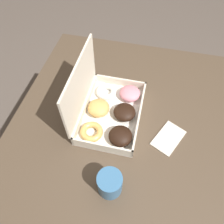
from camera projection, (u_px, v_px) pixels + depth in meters
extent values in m
plane|color=#564C44|center=(124.00, 176.00, 1.54)|extent=(8.00, 8.00, 0.00)
cube|color=#4C3D2D|center=(131.00, 122.00, 0.97)|extent=(1.05, 1.03, 0.03)
cylinder|color=#4C3D2D|center=(207.00, 106.00, 1.47)|extent=(0.06, 0.06, 0.69)
cylinder|color=#4C3D2D|center=(76.00, 83.00, 1.59)|extent=(0.06, 0.06, 0.69)
cube|color=silver|center=(112.00, 115.00, 0.97)|extent=(0.36, 0.25, 0.01)
cube|color=beige|center=(139.00, 116.00, 0.93)|extent=(0.36, 0.01, 0.04)
cube|color=beige|center=(86.00, 106.00, 0.97)|extent=(0.36, 0.01, 0.04)
cube|color=beige|center=(102.00, 147.00, 0.85)|extent=(0.01, 0.25, 0.04)
cube|color=beige|center=(120.00, 82.00, 1.05)|extent=(0.01, 0.25, 0.04)
cube|color=beige|center=(80.00, 85.00, 0.86)|extent=(0.36, 0.01, 0.22)
ellipsoid|color=black|center=(120.00, 136.00, 0.87)|extent=(0.10, 0.10, 0.05)
ellipsoid|color=black|center=(124.00, 112.00, 0.95)|extent=(0.10, 0.10, 0.05)
ellipsoid|color=pink|center=(130.00, 93.00, 1.01)|extent=(0.10, 0.10, 0.05)
torus|color=tan|center=(92.00, 132.00, 0.90)|extent=(0.10, 0.10, 0.03)
ellipsoid|color=tan|center=(99.00, 108.00, 0.96)|extent=(0.10, 0.10, 0.05)
torus|color=white|center=(106.00, 92.00, 1.03)|extent=(0.10, 0.10, 0.03)
cylinder|color=teal|center=(110.00, 184.00, 0.75)|extent=(0.09, 0.09, 0.10)
cylinder|color=black|center=(110.00, 179.00, 0.71)|extent=(0.07, 0.07, 0.01)
cube|color=silver|center=(168.00, 138.00, 0.90)|extent=(0.17, 0.15, 0.01)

